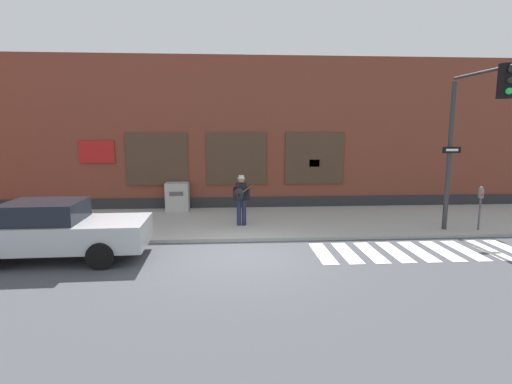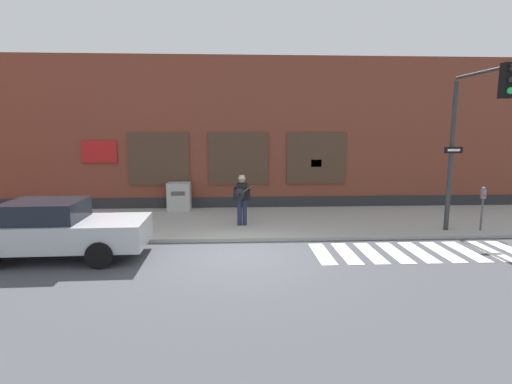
# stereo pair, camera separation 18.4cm
# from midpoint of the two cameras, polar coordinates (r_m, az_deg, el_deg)

# --- Properties ---
(ground_plane) EXTENTS (160.00, 160.00, 0.00)m
(ground_plane) POSITION_cam_midpoint_polar(r_m,az_deg,el_deg) (10.79, -2.51, -9.16)
(ground_plane) COLOR #424449
(sidewalk) EXTENTS (28.00, 4.91, 0.11)m
(sidewalk) POSITION_cam_midpoint_polar(r_m,az_deg,el_deg) (14.47, -2.88, -4.26)
(sidewalk) COLOR #9E9E99
(sidewalk) RESTS_ON ground
(building_backdrop) EXTENTS (28.00, 4.06, 6.31)m
(building_backdrop) POSITION_cam_midpoint_polar(r_m,az_deg,el_deg) (18.54, -3.21, 8.26)
(building_backdrop) COLOR brown
(building_backdrop) RESTS_ON ground
(crosswalk) EXTENTS (5.78, 1.90, 0.01)m
(crosswalk) POSITION_cam_midpoint_polar(r_m,az_deg,el_deg) (12.00, 21.74, -7.89)
(crosswalk) COLOR silver
(crosswalk) RESTS_ON ground
(red_car) EXTENTS (4.64, 2.07, 1.53)m
(red_car) POSITION_cam_midpoint_polar(r_m,az_deg,el_deg) (11.64, -27.29, -4.88)
(red_car) COLOR #B7BABF
(red_car) RESTS_ON ground
(busker) EXTENTS (0.71, 0.53, 1.72)m
(busker) POSITION_cam_midpoint_polar(r_m,az_deg,el_deg) (13.48, -2.54, -0.74)
(busker) COLOR #1E233D
(busker) RESTS_ON sidewalk
(traffic_light) EXTENTS (0.60, 2.59, 4.90)m
(traffic_light) POSITION_cam_midpoint_polar(r_m,az_deg,el_deg) (13.33, 28.02, 8.55)
(traffic_light) COLOR #2D2D30
(traffic_light) RESTS_ON sidewalk
(parking_meter) EXTENTS (0.13, 0.11, 1.44)m
(parking_meter) POSITION_cam_midpoint_polar(r_m,az_deg,el_deg) (14.75, 29.10, -1.17)
(parking_meter) COLOR #47474C
(parking_meter) RESTS_ON sidewalk
(utility_box) EXTENTS (0.91, 0.72, 1.13)m
(utility_box) POSITION_cam_midpoint_polar(r_m,az_deg,el_deg) (16.46, -11.47, -0.64)
(utility_box) COLOR #ADADA8
(utility_box) RESTS_ON sidewalk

